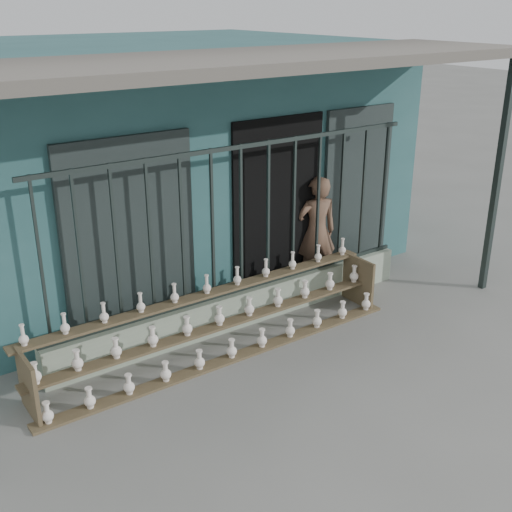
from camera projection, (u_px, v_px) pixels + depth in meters
ground at (309, 369)px, 7.00m from camera, size 60.00×60.00×0.00m
workshop_building at (132, 152)px, 9.61m from camera, size 7.40×6.60×3.21m
parapet_wall at (242, 307)px, 7.90m from camera, size 5.00×0.20×0.45m
security_fence at (241, 221)px, 7.48m from camera, size 5.00×0.04×1.80m
shelf_rack at (220, 323)px, 7.23m from camera, size 4.50×0.68×0.85m
elderly_woman at (316, 232)px, 8.80m from camera, size 0.66×0.53×1.57m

